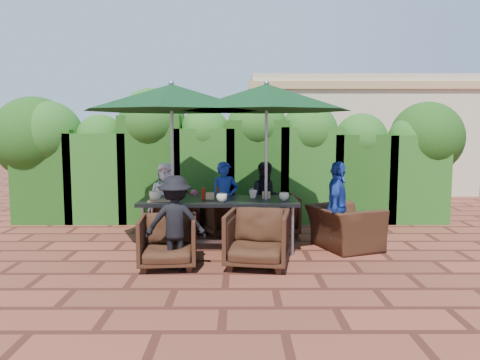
{
  "coord_description": "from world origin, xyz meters",
  "views": [
    {
      "loc": [
        0.15,
        -6.69,
        1.76
      ],
      "look_at": [
        0.17,
        0.4,
        1.0
      ],
      "focal_mm": 35.0,
      "sensor_mm": 36.0,
      "label": 1
    }
  ],
  "objects_px": {
    "umbrella_right": "(267,98)",
    "chair_end_right": "(345,220)",
    "umbrella_left": "(172,98)",
    "chair_far_mid": "(226,214)",
    "chair_far_right": "(275,213)",
    "chair_near_left": "(168,239)",
    "chair_near_right": "(257,236)",
    "chair_far_left": "(172,211)",
    "dining_table": "(219,204)"
  },
  "relations": [
    {
      "from": "umbrella_right",
      "to": "chair_end_right",
      "type": "relative_size",
      "value": 2.54
    },
    {
      "from": "umbrella_left",
      "to": "umbrella_right",
      "type": "height_order",
      "value": "same"
    },
    {
      "from": "chair_far_mid",
      "to": "chair_far_right",
      "type": "relative_size",
      "value": 0.94
    },
    {
      "from": "chair_near_left",
      "to": "chair_near_right",
      "type": "distance_m",
      "value": 1.15
    },
    {
      "from": "chair_near_left",
      "to": "chair_end_right",
      "type": "bearing_deg",
      "value": 16.07
    },
    {
      "from": "umbrella_right",
      "to": "chair_far_mid",
      "type": "relative_size",
      "value": 3.41
    },
    {
      "from": "chair_far_left",
      "to": "chair_near_right",
      "type": "xyz_separation_m",
      "value": [
        1.38,
        -1.93,
        0.02
      ]
    },
    {
      "from": "umbrella_left",
      "to": "chair_end_right",
      "type": "xyz_separation_m",
      "value": [
        2.53,
        0.04,
        -1.79
      ]
    },
    {
      "from": "chair_far_left",
      "to": "chair_far_right",
      "type": "relative_size",
      "value": 1.01
    },
    {
      "from": "chair_near_right",
      "to": "chair_near_left",
      "type": "bearing_deg",
      "value": -169.47
    },
    {
      "from": "chair_far_left",
      "to": "chair_end_right",
      "type": "relative_size",
      "value": 0.79
    },
    {
      "from": "dining_table",
      "to": "chair_end_right",
      "type": "bearing_deg",
      "value": 1.85
    },
    {
      "from": "umbrella_left",
      "to": "chair_far_right",
      "type": "bearing_deg",
      "value": 30.39
    },
    {
      "from": "chair_far_left",
      "to": "chair_near_left",
      "type": "xyz_separation_m",
      "value": [
        0.23,
        -1.95,
        -0.02
      ]
    },
    {
      "from": "chair_far_mid",
      "to": "chair_end_right",
      "type": "relative_size",
      "value": 0.75
    },
    {
      "from": "chair_near_right",
      "to": "dining_table",
      "type": "bearing_deg",
      "value": 131.06
    },
    {
      "from": "umbrella_right",
      "to": "chair_far_left",
      "type": "relative_size",
      "value": 3.2
    },
    {
      "from": "chair_far_mid",
      "to": "chair_far_right",
      "type": "height_order",
      "value": "chair_far_right"
    },
    {
      "from": "chair_far_right",
      "to": "chair_far_left",
      "type": "bearing_deg",
      "value": -10.09
    },
    {
      "from": "chair_near_left",
      "to": "chair_far_left",
      "type": "bearing_deg",
      "value": 92.01
    },
    {
      "from": "chair_far_right",
      "to": "dining_table",
      "type": "bearing_deg",
      "value": 40.79
    },
    {
      "from": "umbrella_left",
      "to": "chair_far_left",
      "type": "height_order",
      "value": "umbrella_left"
    },
    {
      "from": "umbrella_left",
      "to": "chair_far_right",
      "type": "relative_size",
      "value": 3.33
    },
    {
      "from": "chair_near_left",
      "to": "chair_end_right",
      "type": "relative_size",
      "value": 0.76
    },
    {
      "from": "umbrella_left",
      "to": "chair_far_right",
      "type": "xyz_separation_m",
      "value": [
        1.56,
        0.92,
        -1.83
      ]
    },
    {
      "from": "umbrella_left",
      "to": "chair_near_right",
      "type": "distance_m",
      "value": 2.34
    },
    {
      "from": "umbrella_left",
      "to": "chair_end_right",
      "type": "distance_m",
      "value": 3.1
    },
    {
      "from": "dining_table",
      "to": "chair_near_left",
      "type": "height_order",
      "value": "dining_table"
    },
    {
      "from": "umbrella_right",
      "to": "chair_far_mid",
      "type": "bearing_deg",
      "value": 122.22
    },
    {
      "from": "umbrella_right",
      "to": "chair_near_right",
      "type": "height_order",
      "value": "umbrella_right"
    },
    {
      "from": "umbrella_left",
      "to": "chair_near_right",
      "type": "height_order",
      "value": "umbrella_left"
    },
    {
      "from": "umbrella_right",
      "to": "chair_near_right",
      "type": "relative_size",
      "value": 3.05
    },
    {
      "from": "umbrella_right",
      "to": "chair_far_left",
      "type": "bearing_deg",
      "value": 144.97
    },
    {
      "from": "umbrella_left",
      "to": "chair_far_mid",
      "type": "bearing_deg",
      "value": 51.39
    },
    {
      "from": "chair_far_left",
      "to": "chair_near_right",
      "type": "bearing_deg",
      "value": 113.17
    },
    {
      "from": "chair_near_left",
      "to": "dining_table",
      "type": "bearing_deg",
      "value": 50.19
    },
    {
      "from": "dining_table",
      "to": "chair_far_left",
      "type": "distance_m",
      "value": 1.4
    },
    {
      "from": "umbrella_left",
      "to": "chair_far_mid",
      "type": "distance_m",
      "value": 2.21
    },
    {
      "from": "umbrella_left",
      "to": "chair_end_right",
      "type": "bearing_deg",
      "value": 0.89
    },
    {
      "from": "chair_end_right",
      "to": "chair_far_right",
      "type": "bearing_deg",
      "value": 27.2
    },
    {
      "from": "chair_near_left",
      "to": "umbrella_left",
      "type": "bearing_deg",
      "value": 88.7
    },
    {
      "from": "chair_end_right",
      "to": "dining_table",
      "type": "bearing_deg",
      "value": 71.07
    },
    {
      "from": "umbrella_left",
      "to": "dining_table",
      "type": "bearing_deg",
      "value": -1.76
    },
    {
      "from": "dining_table",
      "to": "umbrella_right",
      "type": "relative_size",
      "value": 0.93
    },
    {
      "from": "dining_table",
      "to": "chair_far_right",
      "type": "distance_m",
      "value": 1.32
    },
    {
      "from": "dining_table",
      "to": "umbrella_right",
      "type": "height_order",
      "value": "umbrella_right"
    },
    {
      "from": "umbrella_right",
      "to": "umbrella_left",
      "type": "bearing_deg",
      "value": 178.84
    },
    {
      "from": "umbrella_left",
      "to": "chair_far_left",
      "type": "distance_m",
      "value": 2.12
    },
    {
      "from": "umbrella_right",
      "to": "chair_far_right",
      "type": "relative_size",
      "value": 3.22
    },
    {
      "from": "chair_far_mid",
      "to": "chair_near_left",
      "type": "height_order",
      "value": "chair_near_left"
    }
  ]
}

